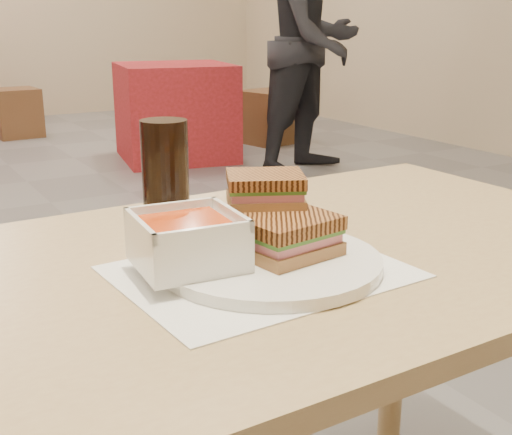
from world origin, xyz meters
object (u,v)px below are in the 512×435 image
bg_table_1 (176,112)px  patron_b (317,42)px  panini_lower (288,236)px  bg_chair_1r (268,117)px  plate (271,262)px  bg_chair_2r (16,113)px  main_table (270,325)px  soup_bowl (188,243)px  bg_chair_1l (157,125)px  cola_glass (165,170)px

bg_table_1 → patron_b: 1.24m
panini_lower → bg_chair_1r: (2.61, 4.30, -0.57)m
plate → bg_chair_2r: 5.83m
main_table → panini_lower: (-0.01, -0.06, 0.16)m
soup_bowl → bg_chair_1l: 4.82m
main_table → bg_table_1: main_table is taller
cola_glass → bg_chair_1r: cola_glass is taller
plate → bg_chair_1l: bearing=69.5°
bg_table_1 → bg_chair_1r: bg_table_1 is taller
bg_chair_1l → bg_chair_1r: bearing=-9.8°
soup_bowl → bg_table_1: bearing=66.3°
soup_bowl → main_table: bearing=10.6°
bg_table_1 → main_table: bearing=-112.1°
panini_lower → bg_chair_2r: bearing=82.2°
bg_table_1 → bg_chair_1l: 0.40m
soup_bowl → cola_glass: cola_glass is taller
plate → soup_bowl: (-0.11, 0.03, 0.04)m
cola_glass → bg_chair_1r: size_ratio=0.34×
panini_lower → bg_chair_1r: size_ratio=0.28×
plate → bg_chair_2r: size_ratio=0.68×
bg_chair_1l → bg_chair_1r: size_ratio=0.88×
bg_table_1 → bg_chair_1l: size_ratio=2.29×
bg_chair_1r → bg_chair_2r: (-1.82, 1.45, -0.01)m
cola_glass → patron_b: 3.79m
plate → panini_lower: bearing=-9.4°
panini_lower → bg_chair_1l: bearing=69.8°
panini_lower → bg_chair_2r: 5.83m
bg_chair_2r → patron_b: (1.56, -2.52, 0.68)m
plate → bg_chair_1l: 4.80m
bg_chair_2r → patron_b: 3.04m
soup_bowl → bg_chair_1r: bearing=57.3°
panini_lower → cola_glass: size_ratio=0.82×
main_table → bg_chair_2r: (0.78, 5.69, -0.42)m
cola_glass → bg_table_1: size_ratio=0.17×
cola_glass → bg_table_1: (1.70, 3.81, -0.47)m
bg_table_1 → bg_chair_2r: 1.87m
plate → bg_chair_1r: (2.64, 4.30, -0.53)m
soup_bowl → cola_glass: bearing=72.4°
plate → panini_lower: size_ratio=2.20×
plate → bg_chair_2r: bearing=81.9°
panini_lower → bg_chair_1l: size_ratio=0.32×
cola_glass → bg_chair_2r: 5.56m
bg_chair_1r → soup_bowl: bearing=-122.7°
plate → bg_table_1: bearing=67.8°
main_table → cola_glass: cola_glass is taller
bg_chair_1l → soup_bowl: bearing=-111.8°
cola_glass → bg_chair_2r: cola_glass is taller
patron_b → soup_bowl: bearing=-127.8°
soup_bowl → bg_chair_1r: 5.11m
bg_chair_2r → bg_chair_1r: bearing=-38.5°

